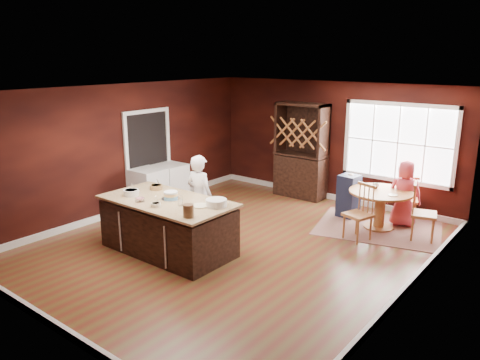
% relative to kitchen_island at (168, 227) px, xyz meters
% --- Properties ---
extents(room_shell, '(7.00, 7.00, 7.00)m').
position_rel_kitchen_island_xyz_m(room_shell, '(0.74, 0.95, 0.91)').
color(room_shell, brown).
rests_on(room_shell, ground).
extents(window, '(2.36, 0.10, 1.66)m').
position_rel_kitchen_island_xyz_m(window, '(2.24, 4.42, 1.06)').
color(window, white).
rests_on(window, room_shell).
extents(doorway, '(0.08, 1.26, 2.13)m').
position_rel_kitchen_island_xyz_m(doorway, '(-2.23, 1.55, 0.59)').
color(doorway, white).
rests_on(doorway, room_shell).
extents(kitchen_island, '(2.30, 1.21, 0.92)m').
position_rel_kitchen_island_xyz_m(kitchen_island, '(0.00, 0.00, 0.00)').
color(kitchen_island, black).
rests_on(kitchen_island, ground).
extents(dining_table, '(1.20, 1.20, 0.75)m').
position_rel_kitchen_island_xyz_m(dining_table, '(2.40, 3.28, 0.10)').
color(dining_table, olive).
rests_on(dining_table, ground).
extents(baker, '(0.57, 0.38, 1.56)m').
position_rel_kitchen_island_xyz_m(baker, '(0.01, 0.79, 0.34)').
color(baker, white).
rests_on(baker, ground).
extents(layer_cake, '(0.33, 0.33, 0.13)m').
position_rel_kitchen_island_xyz_m(layer_cake, '(0.03, 0.06, 0.55)').
color(layer_cake, white).
rests_on(layer_cake, kitchen_island).
extents(bowl_blue, '(0.26, 0.26, 0.10)m').
position_rel_kitchen_island_xyz_m(bowl_blue, '(-0.66, -0.21, 0.53)').
color(bowl_blue, white).
rests_on(bowl_blue, kitchen_island).
extents(bowl_yellow, '(0.23, 0.23, 0.08)m').
position_rel_kitchen_island_xyz_m(bowl_yellow, '(-0.61, 0.31, 0.52)').
color(bowl_yellow, '#965D38').
rests_on(bowl_yellow, kitchen_island).
extents(bowl_pink, '(0.17, 0.17, 0.06)m').
position_rel_kitchen_island_xyz_m(bowl_pink, '(-0.28, -0.34, 0.51)').
color(bowl_pink, white).
rests_on(bowl_pink, kitchen_island).
extents(bowl_olive, '(0.16, 0.16, 0.06)m').
position_rel_kitchen_island_xyz_m(bowl_olive, '(0.13, -0.36, 0.51)').
color(bowl_olive, beige).
rests_on(bowl_olive, kitchen_island).
extents(drinking_glass, '(0.08, 0.08, 0.16)m').
position_rel_kitchen_island_xyz_m(drinking_glass, '(0.40, -0.08, 0.56)').
color(drinking_glass, silver).
rests_on(drinking_glass, kitchen_island).
extents(dinner_plate, '(0.27, 0.27, 0.02)m').
position_rel_kitchen_island_xyz_m(dinner_plate, '(0.68, 0.09, 0.49)').
color(dinner_plate, beige).
rests_on(dinner_plate, kitchen_island).
extents(white_tub, '(0.34, 0.34, 0.12)m').
position_rel_kitchen_island_xyz_m(white_tub, '(0.87, 0.25, 0.54)').
color(white_tub, white).
rests_on(white_tub, kitchen_island).
extents(stoneware_crock, '(0.16, 0.16, 0.20)m').
position_rel_kitchen_island_xyz_m(stoneware_crock, '(0.89, -0.40, 0.58)').
color(stoneware_crock, '#402919').
rests_on(stoneware_crock, kitchen_island).
extents(toy_figurine, '(0.05, 0.05, 0.09)m').
position_rel_kitchen_island_xyz_m(toy_figurine, '(0.72, -0.19, 0.52)').
color(toy_figurine, orange).
rests_on(toy_figurine, kitchen_island).
extents(rug, '(2.65, 2.28, 0.01)m').
position_rel_kitchen_island_xyz_m(rug, '(2.40, 3.28, -0.43)').
color(rug, brown).
rests_on(rug, ground).
extents(chair_east, '(0.54, 0.55, 1.07)m').
position_rel_kitchen_island_xyz_m(chair_east, '(3.24, 3.21, 0.10)').
color(chair_east, brown).
rests_on(chair_east, ground).
extents(chair_south, '(0.55, 0.53, 1.05)m').
position_rel_kitchen_island_xyz_m(chair_south, '(2.31, 2.47, 0.08)').
color(chair_south, brown).
rests_on(chair_south, ground).
extents(chair_north, '(0.51, 0.49, 0.99)m').
position_rel_kitchen_island_xyz_m(chair_north, '(2.67, 4.02, 0.05)').
color(chair_north, brown).
rests_on(chair_north, ground).
extents(seated_woman, '(0.75, 0.63, 1.31)m').
position_rel_kitchen_island_xyz_m(seated_woman, '(2.70, 3.71, 0.22)').
color(seated_woman, '#C53C4C').
rests_on(seated_woman, ground).
extents(high_chair, '(0.41, 0.41, 0.93)m').
position_rel_kitchen_island_xyz_m(high_chair, '(1.62, 3.53, 0.02)').
color(high_chair, black).
rests_on(high_chair, ground).
extents(toddler, '(0.18, 0.14, 0.26)m').
position_rel_kitchen_island_xyz_m(toddler, '(1.65, 3.63, 0.37)').
color(toddler, '#8CA5BF').
rests_on(toddler, high_chair).
extents(table_plate, '(0.18, 0.18, 0.01)m').
position_rel_kitchen_island_xyz_m(table_plate, '(2.68, 3.13, 0.32)').
color(table_plate, beige).
rests_on(table_plate, dining_table).
extents(table_cup, '(0.14, 0.14, 0.10)m').
position_rel_kitchen_island_xyz_m(table_cup, '(2.23, 3.40, 0.36)').
color(table_cup, silver).
rests_on(table_cup, dining_table).
extents(hutch, '(1.20, 0.50, 2.21)m').
position_rel_kitchen_island_xyz_m(hutch, '(0.08, 4.17, 0.66)').
color(hutch, black).
rests_on(hutch, ground).
extents(washer, '(0.64, 0.62, 0.92)m').
position_rel_kitchen_island_xyz_m(washer, '(-1.90, 1.23, 0.02)').
color(washer, white).
rests_on(washer, ground).
extents(dryer, '(0.63, 0.61, 0.91)m').
position_rel_kitchen_island_xyz_m(dryer, '(-1.90, 1.87, 0.02)').
color(dryer, white).
rests_on(dryer, ground).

